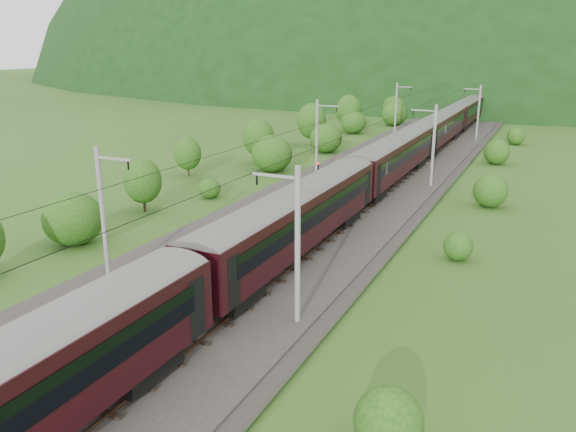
% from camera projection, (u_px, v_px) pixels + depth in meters
% --- Properties ---
extents(ground, '(600.00, 600.00, 0.00)m').
position_uv_depth(ground, '(196.00, 303.00, 31.11)').
color(ground, '#2F541A').
rests_on(ground, ground).
extents(railbed, '(14.00, 220.00, 0.30)m').
position_uv_depth(railbed, '(277.00, 245.00, 39.70)').
color(railbed, '#38332D').
rests_on(railbed, ground).
extents(track_left, '(2.40, 220.00, 0.27)m').
position_uv_depth(track_left, '(247.00, 238.00, 40.63)').
color(track_left, brown).
rests_on(track_left, railbed).
extents(track_right, '(2.40, 220.00, 0.27)m').
position_uv_depth(track_right, '(308.00, 247.00, 38.65)').
color(track_right, brown).
rests_on(track_right, railbed).
extents(catenary_left, '(2.54, 192.28, 8.00)m').
position_uv_depth(catenary_left, '(317.00, 136.00, 59.97)').
color(catenary_left, gray).
rests_on(catenary_left, railbed).
extents(catenary_right, '(2.54, 192.28, 8.00)m').
position_uv_depth(catenary_right, '(433.00, 144.00, 54.92)').
color(catenary_right, gray).
rests_on(catenary_right, railbed).
extents(overhead_wires, '(4.83, 198.00, 0.03)m').
position_uv_depth(overhead_wires, '(276.00, 148.00, 37.69)').
color(overhead_wires, black).
rests_on(overhead_wires, ground).
extents(mountain_main, '(504.00, 360.00, 244.00)m').
position_uv_depth(mountain_main, '(522.00, 78.00, 255.65)').
color(mountain_main, black).
rests_on(mountain_main, ground).
extents(mountain_ridge, '(336.00, 280.00, 132.00)m').
position_uv_depth(mountain_ridge, '(314.00, 70.00, 339.75)').
color(mountain_ridge, black).
rests_on(mountain_ridge, ground).
extents(train, '(3.12, 172.85, 5.43)m').
position_uv_depth(train, '(393.00, 150.00, 56.15)').
color(train, black).
rests_on(train, ground).
extents(hazard_post_near, '(0.17, 0.17, 1.62)m').
position_uv_depth(hazard_post_near, '(434.00, 131.00, 86.73)').
color(hazard_post_near, red).
rests_on(hazard_post_near, railbed).
extents(hazard_post_far, '(0.16, 0.16, 1.52)m').
position_uv_depth(hazard_post_far, '(340.00, 197.00, 49.00)').
color(hazard_post_far, red).
rests_on(hazard_post_far, railbed).
extents(signal, '(0.25, 0.25, 2.30)m').
position_uv_depth(signal, '(318.00, 171.00, 56.16)').
color(signal, black).
rests_on(signal, railbed).
extents(vegetation_left, '(14.27, 143.75, 6.48)m').
position_uv_depth(vegetation_left, '(257.00, 148.00, 64.14)').
color(vegetation_left, '#144713').
rests_on(vegetation_left, ground).
extents(vegetation_right, '(5.50, 105.18, 2.98)m').
position_uv_depth(vegetation_right, '(457.00, 233.00, 38.70)').
color(vegetation_right, '#144713').
rests_on(vegetation_right, ground).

